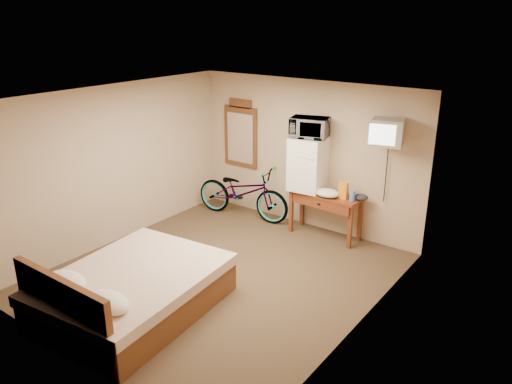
% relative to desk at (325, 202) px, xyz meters
% --- Properties ---
extents(room, '(4.60, 4.64, 2.50)m').
position_rel_desk_xyz_m(room, '(-0.55, -2.00, 0.64)').
color(room, '#3C2F1E').
rests_on(room, ground).
extents(desk, '(1.21, 0.51, 0.75)m').
position_rel_desk_xyz_m(desk, '(0.00, 0.00, 0.00)').
color(desk, maroon).
rests_on(desk, floor).
extents(mini_fridge, '(0.58, 0.56, 0.87)m').
position_rel_desk_xyz_m(mini_fridge, '(-0.35, 0.03, 0.57)').
color(mini_fridge, white).
rests_on(mini_fridge, desk).
extents(microwave, '(0.67, 0.54, 0.32)m').
position_rel_desk_xyz_m(microwave, '(-0.35, 0.03, 1.17)').
color(microwave, white).
rests_on(microwave, mini_fridge).
extents(snack_bag, '(0.14, 0.08, 0.27)m').
position_rel_desk_xyz_m(snack_bag, '(0.33, -0.02, 0.27)').
color(snack_bag, orange).
rests_on(snack_bag, desk).
extents(blue_cup, '(0.09, 0.09, 0.16)m').
position_rel_desk_xyz_m(blue_cup, '(0.49, -0.02, 0.22)').
color(blue_cup, '#4474E8').
rests_on(blue_cup, desk).
extents(cloth_cream, '(0.40, 0.30, 0.12)m').
position_rel_desk_xyz_m(cloth_cream, '(0.09, -0.09, 0.20)').
color(cloth_cream, silver).
rests_on(cloth_cream, desk).
extents(cloth_dark_a, '(0.29, 0.22, 0.11)m').
position_rel_desk_xyz_m(cloth_dark_a, '(-0.53, -0.09, 0.19)').
color(cloth_dark_a, black).
rests_on(cloth_dark_a, desk).
extents(cloth_dark_b, '(0.22, 0.18, 0.10)m').
position_rel_desk_xyz_m(cloth_dark_b, '(0.59, 0.08, 0.19)').
color(cloth_dark_b, black).
rests_on(cloth_dark_b, desk).
extents(crt_television, '(0.52, 0.61, 0.39)m').
position_rel_desk_xyz_m(crt_television, '(0.94, 0.02, 1.28)').
color(crt_television, black).
rests_on(crt_television, room).
extents(wall_mirror, '(0.73, 0.04, 1.24)m').
position_rel_desk_xyz_m(wall_mirror, '(-1.92, 0.27, 0.80)').
color(wall_mirror, brown).
rests_on(wall_mirror, room).
extents(bicycle, '(1.88, 0.87, 0.95)m').
position_rel_desk_xyz_m(bicycle, '(-1.59, -0.11, -0.14)').
color(bicycle, black).
rests_on(bicycle, floor).
extents(bed, '(1.86, 2.35, 0.90)m').
position_rel_desk_xyz_m(bed, '(-0.82, -3.37, -0.32)').
color(bed, brown).
rests_on(bed, floor).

